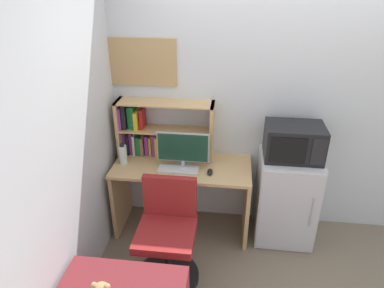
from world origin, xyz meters
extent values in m
cube|color=silver|center=(0.40, 0.02, 1.30)|extent=(6.40, 0.04, 2.60)
cube|color=silver|center=(-1.62, -1.60, 1.30)|extent=(0.04, 4.40, 2.60)
cube|color=tan|center=(-0.89, -0.29, 0.74)|extent=(1.31, 0.58, 0.03)
cube|color=tan|center=(-1.53, -0.29, 0.36)|extent=(0.04, 0.52, 0.73)
cube|color=tan|center=(-0.25, -0.29, 0.36)|extent=(0.04, 0.52, 0.73)
cube|color=tan|center=(-1.53, -0.12, 1.04)|extent=(0.03, 0.23, 0.57)
cube|color=tan|center=(-0.63, -0.12, 1.04)|extent=(0.03, 0.23, 0.57)
cube|color=tan|center=(-1.08, -0.12, 1.32)|extent=(0.93, 0.23, 0.01)
cube|color=tan|center=(-1.08, -0.12, 1.04)|extent=(0.87, 0.23, 0.01)
cube|color=purple|center=(-1.50, -0.09, 0.87)|extent=(0.03, 0.13, 0.23)
cube|color=black|center=(-1.46, -0.09, 0.87)|extent=(0.03, 0.15, 0.22)
cube|color=purple|center=(-1.43, -0.09, 0.87)|extent=(0.03, 0.13, 0.23)
cube|color=silver|center=(-1.39, -0.10, 0.87)|extent=(0.02, 0.16, 0.22)
cube|color=#197233|center=(-1.36, -0.09, 0.86)|extent=(0.04, 0.14, 0.20)
cube|color=brown|center=(-1.32, -0.09, 0.86)|extent=(0.03, 0.16, 0.20)
cube|color=purple|center=(-1.27, -0.09, 0.86)|extent=(0.04, 0.13, 0.21)
cube|color=gold|center=(-1.24, -0.09, 0.85)|extent=(0.02, 0.13, 0.19)
cube|color=purple|center=(-1.20, -0.09, 0.87)|extent=(0.03, 0.13, 0.22)
cube|color=gold|center=(-1.16, -0.10, 0.87)|extent=(0.04, 0.17, 0.22)
cube|color=purple|center=(-1.50, -0.11, 1.16)|extent=(0.02, 0.20, 0.22)
cube|color=black|center=(-1.47, -0.10, 1.17)|extent=(0.04, 0.18, 0.24)
cube|color=#197233|center=(-1.43, -0.09, 1.16)|extent=(0.03, 0.14, 0.22)
cube|color=#197233|center=(-1.39, -0.09, 1.16)|extent=(0.04, 0.15, 0.22)
cube|color=gold|center=(-1.35, -0.10, 1.14)|extent=(0.04, 0.19, 0.18)
cube|color=#B21E1E|center=(-1.30, -0.09, 1.15)|extent=(0.03, 0.15, 0.20)
cylinder|color=#B7B7BC|center=(-0.87, -0.34, 0.77)|extent=(0.19, 0.19, 0.02)
cylinder|color=#B7B7BC|center=(-0.87, -0.34, 0.81)|extent=(0.04, 0.04, 0.07)
cube|color=#B7B7BC|center=(-0.87, -0.33, 0.98)|extent=(0.48, 0.01, 0.29)
cube|color=#193D2D|center=(-0.87, -0.34, 0.98)|extent=(0.46, 0.02, 0.26)
cube|color=silver|center=(-0.91, -0.39, 0.77)|extent=(0.38, 0.14, 0.02)
ellipsoid|color=black|center=(-0.62, -0.41, 0.77)|extent=(0.05, 0.11, 0.03)
cylinder|color=silver|center=(-1.46, -0.31, 0.85)|extent=(0.08, 0.08, 0.18)
cylinder|color=black|center=(-1.46, -0.31, 0.95)|extent=(0.04, 0.04, 0.02)
cube|color=silver|center=(0.12, -0.26, 0.45)|extent=(0.55, 0.49, 0.90)
cube|color=silver|center=(0.12, -0.51, 0.45)|extent=(0.53, 0.01, 0.87)
cylinder|color=#B2B2B7|center=(0.31, -0.52, 0.50)|extent=(0.01, 0.01, 0.32)
cube|color=black|center=(0.12, -0.26, 1.06)|extent=(0.51, 0.36, 0.31)
cube|color=black|center=(0.04, -0.44, 1.06)|extent=(0.31, 0.01, 0.24)
cube|color=black|center=(0.30, -0.44, 1.06)|extent=(0.12, 0.01, 0.25)
cylinder|color=black|center=(-0.93, -0.96, 0.02)|extent=(0.55, 0.55, 0.04)
cylinder|color=black|center=(-0.93, -0.96, 0.25)|extent=(0.04, 0.04, 0.45)
cube|color=maroon|center=(-0.93, -0.96, 0.49)|extent=(0.48, 0.48, 0.07)
cube|color=maroon|center=(-0.93, -0.74, 0.72)|extent=(0.45, 0.06, 0.38)
sphere|color=#AD7F51|center=(-1.21, -1.74, 0.75)|extent=(0.04, 0.04, 0.04)
sphere|color=#AD7F51|center=(-1.13, -1.74, 0.75)|extent=(0.04, 0.04, 0.04)
cube|color=tan|center=(-1.32, -0.01, 1.67)|extent=(0.70, 0.02, 0.44)
camera|label=1|loc=(-0.45, -3.13, 2.44)|focal=32.57mm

